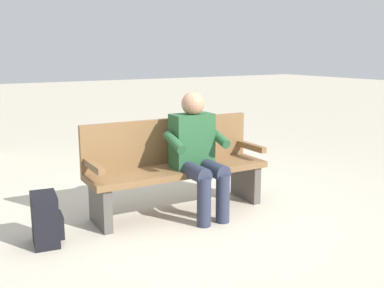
# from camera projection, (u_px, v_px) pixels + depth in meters

# --- Properties ---
(ground_plane) EXTENTS (40.00, 40.00, 0.00)m
(ground_plane) POSITION_uv_depth(u_px,v_px,m) (179.00, 211.00, 4.50)
(ground_plane) COLOR #B7AD99
(bench_near) EXTENTS (1.82, 0.54, 0.90)m
(bench_near) POSITION_uv_depth(u_px,v_px,m) (176.00, 165.00, 4.47)
(bench_near) COLOR brown
(bench_near) RESTS_ON ground
(person_seated) EXTENTS (0.58, 0.58, 1.18)m
(person_seated) POSITION_uv_depth(u_px,v_px,m) (198.00, 151.00, 4.29)
(person_seated) COLOR #23512D
(person_seated) RESTS_ON ground
(backpack) EXTENTS (0.27, 0.33, 0.43)m
(backpack) POSITION_uv_depth(u_px,v_px,m) (46.00, 220.00, 3.70)
(backpack) COLOR black
(backpack) RESTS_ON ground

